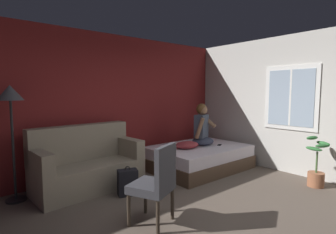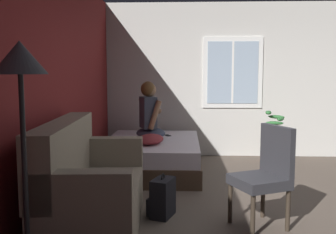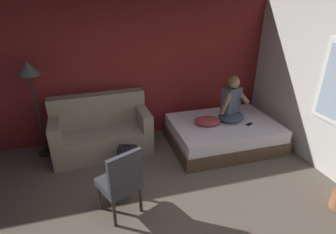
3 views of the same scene
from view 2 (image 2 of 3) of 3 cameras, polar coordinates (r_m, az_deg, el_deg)
name	(u,v)px [view 2 (image 2 of 3)]	position (r m, az deg, el deg)	size (l,w,h in m)	color
ground_plane	(299,211)	(4.57, 18.43, -12.87)	(40.00, 40.00, 0.00)	brown
wall_back_accent	(47,86)	(4.40, -17.14, 4.37)	(10.66, 0.16, 2.70)	maroon
wall_side_with_window	(254,80)	(7.16, 12.40, 5.25)	(0.19, 6.65, 2.70)	silver
bed	(152,156)	(5.97, -2.27, -5.64)	(1.98, 1.43, 0.48)	#4C3828
couch	(88,189)	(3.85, -11.53, -10.21)	(1.75, 0.92, 1.04)	gray
side_chair	(265,172)	(3.93, 13.93, -7.82)	(0.61, 0.61, 0.98)	#382D23
person_seated	(150,115)	(6.02, -2.70, 0.25)	(0.64, 0.59, 0.88)	#383D51
backpack	(162,198)	(4.16, -0.88, -11.71)	(0.34, 0.30, 0.46)	black
throw_pillow	(150,139)	(5.57, -2.57, -3.24)	(0.48, 0.36, 0.14)	#993338
cell_phone	(168,135)	(6.30, -0.05, -2.68)	(0.07, 0.14, 0.01)	black
floor_lamp	(21,82)	(2.77, -20.57, 4.78)	(0.36, 0.36, 1.70)	black
potted_plant	(274,143)	(6.85, 15.12, -3.71)	(0.39, 0.37, 0.85)	#995B3D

